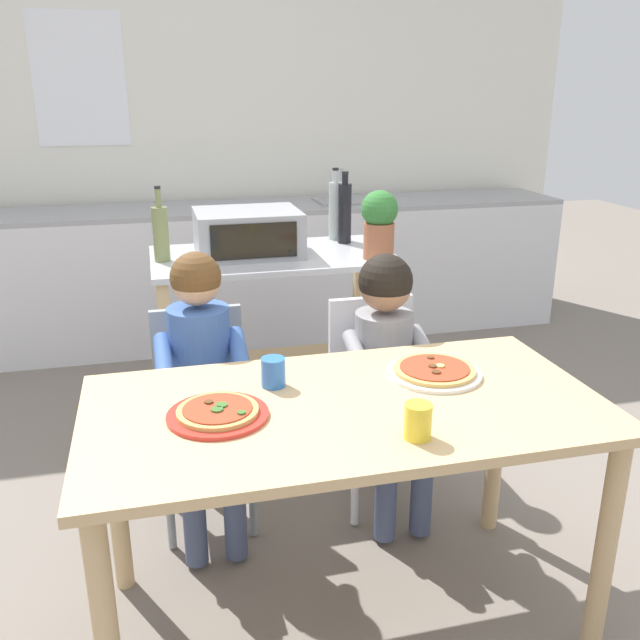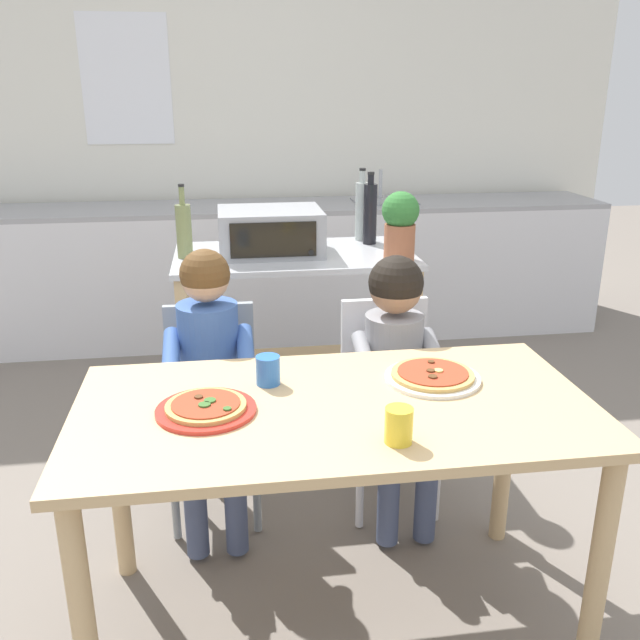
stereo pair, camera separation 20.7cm
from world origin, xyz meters
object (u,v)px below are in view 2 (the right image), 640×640
Objects in this scene: dining_table at (335,436)px; pizza_plate_red_rimmed at (206,408)px; bottle_brown_beer at (184,230)px; drinking_cup_blue at (268,370)px; child_in_grey_shirt at (397,355)px; bottle_squat_spirits at (370,213)px; drinking_cup_yellow at (399,425)px; bottle_tall_green_wine at (362,210)px; dining_chair_left at (212,396)px; dining_chair_right at (388,388)px; toaster_oven at (270,231)px; child_in_blue_striped_shirt at (209,363)px; potted_herb_plant at (400,223)px; pizza_plate_white at (433,376)px; kitchen_island_cart at (295,314)px.

dining_table is 0.38m from pizza_plate_red_rimmed.
bottle_brown_beer is 1.16m from drinking_cup_blue.
bottle_squat_spirits is at bearing 84.68° from child_in_grey_shirt.
bottle_squat_spirits is 1.22× the size of pizza_plate_red_rimmed.
dining_table is 0.31m from drinking_cup_yellow.
dining_chair_left is (-0.75, -0.84, -0.56)m from bottle_tall_green_wine.
bottle_tall_green_wine is (0.85, 0.25, 0.02)m from bottle_brown_beer.
toaster_oven is at bearing 121.82° from dining_chair_right.
dining_chair_left is at bearing 117.54° from drinking_cup_yellow.
child_in_blue_striped_shirt is 0.95m from drinking_cup_yellow.
bottle_squat_spirits reaches higher than dining_chair_left.
potted_herb_plant reaches higher than dining_chair_right.
dining_table is 0.36m from pizza_plate_white.
pizza_plate_white is (0.32, 0.12, 0.12)m from dining_table.
bottle_squat_spirits is 0.96m from dining_chair_right.
dining_table is at bearing -113.02° from potted_herb_plant.
dining_chair_left is 2.77× the size of pizza_plate_white.
dining_table is at bearing -42.81° from drinking_cup_blue.
toaster_oven is at bearing 93.50° from dining_table.
pizza_plate_red_rimmed is 3.13× the size of drinking_cup_blue.
bottle_tall_green_wine is 0.44m from potted_herb_plant.
bottle_tall_green_wine reaches higher than child_in_blue_striped_shirt.
bottle_brown_beer is 3.43× the size of drinking_cup_yellow.
dining_chair_left is at bearing -122.98° from kitchen_island_cart.
child_in_grey_shirt is 0.88m from pizza_plate_red_rimmed.
bottle_brown_beer is 1.13m from child_in_grey_shirt.
kitchen_island_cart is 12.11× the size of drinking_cup_blue.
toaster_oven is at bearing 69.14° from child_in_blue_striped_shirt.
potted_herb_plant is 0.37× the size of dining_chair_left.
drinking_cup_yellow reaches higher than dining_chair_right.
toaster_oven is 0.86m from child_in_blue_striped_shirt.
bottle_brown_beer reaches higher than dining_table.
drinking_cup_yellow reaches higher than dining_chair_left.
bottle_tall_green_wine is 1.27m from child_in_blue_striped_shirt.
dining_chair_left is (-0.36, 0.69, -0.17)m from dining_table.
child_in_grey_shirt is at bearing -104.26° from potted_herb_plant.
dining_chair_right is (-0.06, -0.87, -0.56)m from bottle_tall_green_wine.
bottle_tall_green_wine reaches higher than dining_chair_right.
child_in_blue_striped_shirt reaches higher than drinking_cup_blue.
drinking_cup_yellow is (-0.20, -0.90, 0.32)m from dining_chair_right.
potted_herb_plant reaches higher than toaster_oven.
toaster_oven is 5.18× the size of drinking_cup_blue.
kitchen_island_cart is at bearing 104.43° from pizza_plate_white.
dining_chair_right is 0.77× the size of child_in_blue_striped_shirt.
drinking_cup_blue is (-0.18, 0.17, 0.15)m from dining_table.
bottle_tall_green_wine is at bearing 85.89° from dining_chair_right.
drinking_cup_yellow is at bearing -119.17° from pizza_plate_white.
bottle_squat_spirits is 0.32× the size of child_in_blue_striped_shirt.
bottle_squat_spirits is 1.17× the size of pizza_plate_white.
dining_chair_right is (0.78, -0.62, -0.53)m from bottle_brown_beer.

